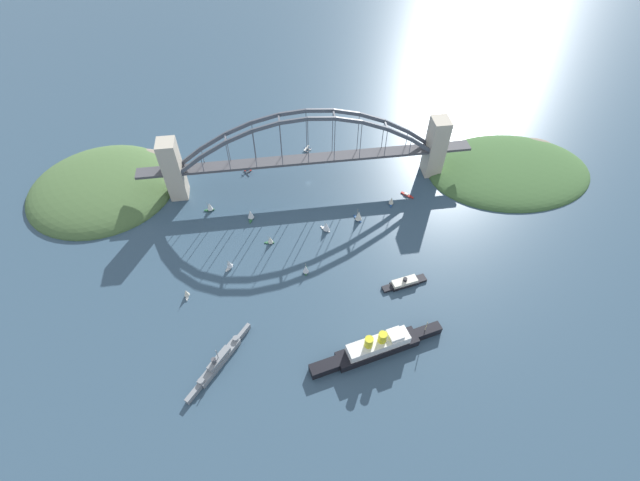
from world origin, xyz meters
name	(u,v)px	position (x,y,z in m)	size (l,w,h in m)	color
ground_plane	(308,183)	(0.00, 0.00, 0.00)	(1400.00, 1400.00, 0.00)	#334C60
harbor_arch_bridge	(308,156)	(0.00, 0.00, 30.52)	(296.65, 17.72, 74.34)	#BCB29E
headland_west_shore	(509,170)	(-193.18, 7.99, 0.00)	(155.91, 112.38, 18.70)	#3D6033
headland_east_shore	(105,187)	(186.81, -18.87, 0.00)	(131.82, 127.64, 27.84)	#476638
ocean_liner	(377,347)	(-25.14, 176.85, 6.34)	(94.80, 28.38, 21.72)	black
naval_cruiser	(219,361)	(79.84, 171.39, 3.23)	(42.55, 51.62, 17.73)	gray
harbor_ferry_steamer	(405,283)	(-58.46, 125.08, 2.18)	(35.91, 12.81, 7.38)	black
seaplane_taxiing_near_bridge	(307,149)	(-4.48, -47.91, 1.92)	(8.30, 9.07, 4.84)	#B7B7B2
seaplane_second_in_formation	(248,169)	(55.18, -24.52, 2.06)	(8.47, 9.68, 4.95)	#B7B7B2
small_boat_0	(270,240)	(39.74, 69.53, 3.84)	(8.07, 4.82, 8.35)	#2D6B3D
small_boat_1	(359,216)	(-36.80, 53.51, 5.26)	(7.54, 9.80, 11.34)	#234C8C
small_boat_2	(229,264)	(72.80, 90.90, 4.51)	(6.93, 7.63, 9.72)	silver
small_boat_3	(251,214)	(54.49, 39.19, 4.86)	(6.22, 9.66, 10.58)	#2D6B3D
small_boat_4	(391,201)	(-69.28, 38.32, 4.16)	(5.27, 7.71, 8.90)	#234C8C
small_boat_5	(326,226)	(-7.73, 61.59, 4.51)	(8.43, 8.92, 9.79)	silver
small_boat_6	(306,269)	(14.43, 103.78, 4.39)	(5.18, 8.43, 9.41)	#2D6B3D
small_boat_7	(186,293)	(104.29, 113.63, 3.82)	(4.06, 7.23, 8.11)	silver
small_boat_8	(210,206)	(89.53, 24.47, 4.75)	(8.84, 4.99, 10.11)	#2D6B3D
small_boat_9	(407,195)	(-86.39, 29.25, 0.71)	(9.96, 10.38, 1.95)	#B2231E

